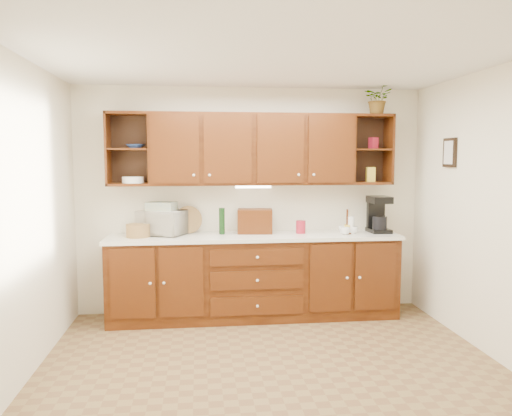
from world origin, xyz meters
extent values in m
plane|color=olive|center=(0.00, 0.00, 0.00)|extent=(4.00, 4.00, 0.00)
plane|color=white|center=(0.00, 0.00, 2.60)|extent=(4.00, 4.00, 0.00)
plane|color=#F0E8CA|center=(0.00, 1.75, 1.30)|extent=(4.00, 0.00, 4.00)
plane|color=#F0E8CA|center=(-2.00, 0.00, 1.30)|extent=(0.00, 3.50, 3.50)
plane|color=#F0E8CA|center=(2.00, 0.00, 1.30)|extent=(0.00, 3.50, 3.50)
cube|color=#321205|center=(0.00, 1.45, 0.45)|extent=(3.20, 0.60, 0.90)
cube|color=silver|center=(0.00, 1.44, 0.92)|extent=(3.24, 0.64, 0.04)
cube|color=#321205|center=(0.00, 1.58, 1.89)|extent=(2.30, 0.33, 0.80)
cube|color=black|center=(-1.38, 1.74, 1.89)|extent=(0.45, 0.02, 0.80)
cube|color=black|center=(1.38, 1.74, 1.89)|extent=(0.45, 0.02, 0.80)
cube|color=#321205|center=(-1.38, 1.58, 1.89)|extent=(0.43, 0.30, 0.02)
cube|color=#321205|center=(1.38, 1.58, 1.89)|extent=(0.43, 0.30, 0.02)
cube|color=#321205|center=(1.38, 1.58, 2.27)|extent=(0.45, 0.33, 0.03)
cube|color=white|center=(0.00, 1.53, 1.47)|extent=(0.40, 0.05, 0.02)
cube|color=black|center=(1.98, 0.90, 1.85)|extent=(0.03, 0.24, 0.30)
cylinder|color=olive|center=(-1.27, 1.43, 1.01)|extent=(0.29, 0.29, 0.14)
imported|color=beige|center=(-1.02, 1.56, 1.08)|extent=(0.59, 0.51, 0.27)
cube|color=tan|center=(-1.02, 1.56, 1.26)|extent=(0.36, 0.31, 0.09)
cylinder|color=black|center=(-0.35, 1.54, 1.09)|extent=(0.08, 0.08, 0.30)
cylinder|color=olive|center=(-0.73, 1.65, 0.95)|extent=(0.32, 0.14, 0.31)
cube|color=#321205|center=(0.02, 1.58, 1.08)|extent=(0.42, 0.29, 0.27)
cylinder|color=#321205|center=(1.06, 1.41, 1.08)|extent=(0.02, 0.02, 0.28)
cylinder|color=#321205|center=(1.06, 1.41, 0.95)|extent=(0.11, 0.11, 0.01)
imported|color=white|center=(1.13, 1.41, 0.98)|extent=(0.10, 0.10, 0.08)
imported|color=white|center=(1.02, 1.48, 0.98)|extent=(0.10, 0.10, 0.08)
imported|color=white|center=(1.02, 1.35, 0.98)|extent=(0.10, 0.10, 0.08)
cylinder|color=maroon|center=(0.54, 1.50, 1.01)|extent=(0.12, 0.12, 0.15)
cylinder|color=white|center=(1.10, 1.41, 1.04)|extent=(0.09, 0.09, 0.19)
cylinder|color=gold|center=(1.08, 1.43, 0.99)|extent=(0.12, 0.12, 0.10)
cube|color=black|center=(1.45, 1.46, 0.96)|extent=(0.23, 0.29, 0.04)
cube|color=black|center=(1.45, 1.58, 1.14)|extent=(0.20, 0.07, 0.36)
cube|color=black|center=(1.45, 1.46, 1.32)|extent=(0.23, 0.29, 0.08)
cylinder|color=black|center=(1.45, 1.44, 1.05)|extent=(0.17, 0.17, 0.16)
imported|color=navy|center=(-1.29, 1.58, 1.92)|extent=(0.24, 0.24, 0.04)
cylinder|color=white|center=(-1.32, 1.55, 1.56)|extent=(0.24, 0.24, 0.07)
cube|color=gold|center=(1.37, 1.55, 1.60)|extent=(0.10, 0.08, 0.17)
cube|color=maroon|center=(1.40, 1.58, 1.96)|extent=(0.11, 0.10, 0.13)
imported|color=#999999|center=(1.43, 1.54, 2.46)|extent=(0.39, 0.37, 0.34)
camera|label=1|loc=(-0.61, -4.03, 1.79)|focal=35.00mm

